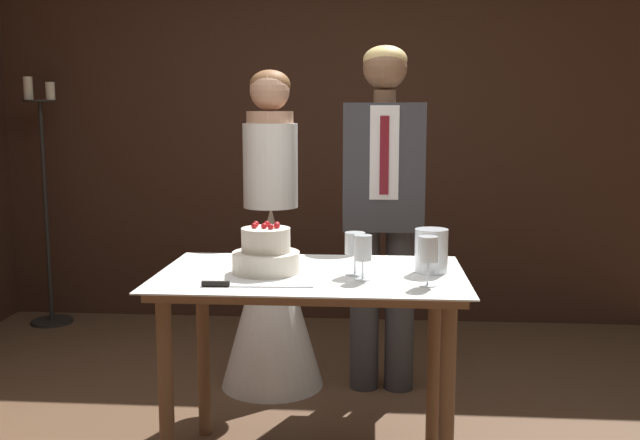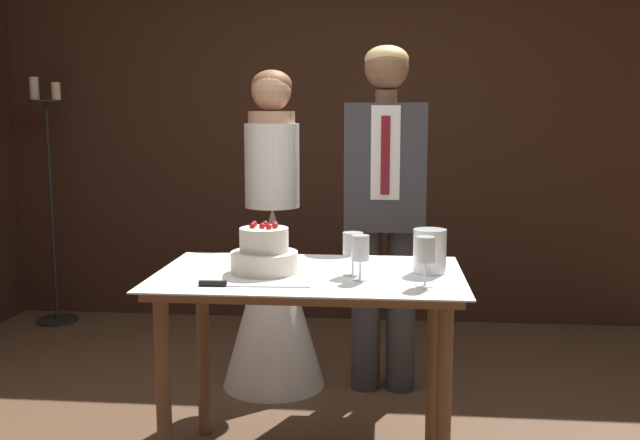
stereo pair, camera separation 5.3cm
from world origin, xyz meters
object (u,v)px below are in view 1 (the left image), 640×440
Objects in this scene: hurricane_candle at (431,252)px; tiered_cake at (266,253)px; cake_table at (311,301)px; wine_glass_near at (355,245)px; cake_knife at (235,285)px; bride at (272,273)px; wine_glass_middle at (363,249)px; groom at (383,199)px; candle_stand at (46,212)px; wine_glass_far at (428,252)px.

tiered_cake is at bearing -175.48° from hurricane_candle.
wine_glass_near is at bearing -8.10° from cake_table.
cake_knife is 0.24× the size of bride.
bride is at bearing 89.33° from cake_knife.
tiered_cake is (-0.18, -0.01, 0.19)m from cake_table.
wine_glass_middle is at bearing -69.40° from wine_glass_near.
cake_knife is 1.28m from groom.
cake_table is 6.96× the size of hurricane_candle.
cake_knife is 1.17m from bride.
tiered_cake is at bearing 70.65° from cake_knife.
groom reaches higher than cake_table.
cake_knife is (-0.07, -0.25, -0.07)m from tiered_cake.
candle_stand is (-1.81, 1.93, -0.11)m from tiered_cake.
cake_knife is at bearing -115.09° from groom.
wine_glass_far is (0.69, 0.07, 0.12)m from cake_knife.
hurricane_candle is 0.10× the size of candle_stand.
groom reaches higher than candle_stand.
bride is 0.98× the size of candle_stand.
wine_glass_far is at bearing 2.94° from cake_knife.
wine_glass_far is (0.61, -0.18, 0.05)m from tiered_cake.
groom is (0.47, 0.91, 0.12)m from tiered_cake.
wine_glass_near is (0.35, -0.02, 0.04)m from tiered_cake.
groom reaches higher than wine_glass_middle.
wine_glass_far reaches higher than wine_glass_middle.
wine_glass_far is 1.05× the size of hurricane_candle.
hurricane_candle reaches higher than cake_table.
hurricane_candle is (0.30, 0.07, -0.04)m from wine_glass_near.
tiered_cake reaches higher than hurricane_candle.
groom is at bearing 82.74° from wine_glass_near.
cake_table is at bearing 151.94° from wine_glass_middle.
groom is (0.58, -0.00, 0.40)m from bride.
wine_glass_middle is (0.20, -0.11, 0.23)m from cake_table.
cake_table is at bearing 42.43° from cake_knife.
groom reaches higher than wine_glass_far.
cake_table is at bearing 171.90° from wine_glass_near.
tiered_cake is 0.64m from hurricane_candle.
bride is at bearing 97.07° from tiered_cake.
hurricane_candle is 0.88m from groom.
bride is (-0.29, 0.90, -0.09)m from cake_table.
bride is (-0.11, 0.91, -0.28)m from tiered_cake.
cake_knife is 2.37× the size of wine_glass_middle.
tiered_cake is 1.59× the size of wine_glass_near.
tiered_cake is 1.54× the size of hurricane_candle.
candle_stand reaches higher than tiered_cake.
cake_table is 0.95m from bride.
wine_glass_middle is at bearing 161.97° from wine_glass_far.
hurricane_candle is (0.03, 0.23, -0.04)m from wine_glass_far.
cake_table is 0.26m from tiered_cake.
groom is at bearing 85.09° from wine_glass_middle.
cake_knife is 0.78m from hurricane_candle.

